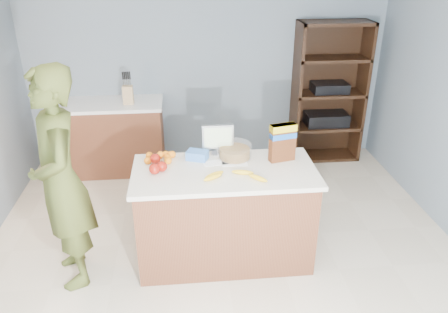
{
  "coord_description": "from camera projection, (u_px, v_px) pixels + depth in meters",
  "views": [
    {
      "loc": [
        -0.33,
        -2.96,
        2.59
      ],
      "look_at": [
        0.0,
        0.35,
        1.0
      ],
      "focal_mm": 35.0,
      "sensor_mm": 36.0,
      "label": 1
    }
  ],
  "objects": [
    {
      "name": "floor",
      "position": [
        228.0,
        277.0,
        3.81
      ],
      "size": [
        4.5,
        5.0,
        0.02
      ],
      "primitive_type": "cube",
      "color": "beige",
      "rests_on": "ground"
    },
    {
      "name": "walls",
      "position": [
        229.0,
        95.0,
        3.09
      ],
      "size": [
        4.52,
        5.02,
        2.51
      ],
      "color": "slate",
      "rests_on": "ground"
    },
    {
      "name": "counter_peninsula",
      "position": [
        225.0,
        218.0,
        3.9
      ],
      "size": [
        1.56,
        0.76,
        0.9
      ],
      "color": "brown",
      "rests_on": "ground"
    },
    {
      "name": "back_cabinet",
      "position": [
        115.0,
        137.0,
        5.48
      ],
      "size": [
        1.24,
        0.62,
        0.9
      ],
      "color": "brown",
      "rests_on": "ground"
    },
    {
      "name": "shelving_unit",
      "position": [
        327.0,
        95.0,
        5.68
      ],
      "size": [
        0.9,
        0.4,
        1.8
      ],
      "color": "black",
      "rests_on": "ground"
    },
    {
      "name": "person",
      "position": [
        61.0,
        181.0,
        3.44
      ],
      "size": [
        0.65,
        0.79,
        1.86
      ],
      "primitive_type": "imported",
      "rotation": [
        0.0,
        0.0,
        -1.21
      ],
      "color": "#47501F",
      "rests_on": "ground"
    },
    {
      "name": "knife_block",
      "position": [
        128.0,
        94.0,
        5.2
      ],
      "size": [
        0.12,
        0.1,
        0.31
      ],
      "color": "tan",
      "rests_on": "back_cabinet"
    },
    {
      "name": "envelopes",
      "position": [
        225.0,
        163.0,
        3.79
      ],
      "size": [
        0.39,
        0.17,
        0.0
      ],
      "color": "white",
      "rests_on": "counter_peninsula"
    },
    {
      "name": "bananas",
      "position": [
        232.0,
        175.0,
        3.55
      ],
      "size": [
        0.53,
        0.24,
        0.04
      ],
      "color": "yellow",
      "rests_on": "counter_peninsula"
    },
    {
      "name": "apples",
      "position": [
        157.0,
        165.0,
        3.67
      ],
      "size": [
        0.15,
        0.28,
        0.09
      ],
      "color": "maroon",
      "rests_on": "counter_peninsula"
    },
    {
      "name": "oranges",
      "position": [
        161.0,
        156.0,
        3.85
      ],
      "size": [
        0.28,
        0.19,
        0.06
      ],
      "color": "orange",
      "rests_on": "counter_peninsula"
    },
    {
      "name": "blue_carton",
      "position": [
        197.0,
        155.0,
        3.85
      ],
      "size": [
        0.21,
        0.18,
        0.08
      ],
      "primitive_type": "cube",
      "rotation": [
        0.0,
        0.0,
        -0.37
      ],
      "color": "blue",
      "rests_on": "counter_peninsula"
    },
    {
      "name": "salad_bowl",
      "position": [
        235.0,
        152.0,
        3.87
      ],
      "size": [
        0.3,
        0.3,
        0.13
      ],
      "color": "#267219",
      "rests_on": "counter_peninsula"
    },
    {
      "name": "tv",
      "position": [
        218.0,
        138.0,
        3.89
      ],
      "size": [
        0.28,
        0.12,
        0.28
      ],
      "color": "silver",
      "rests_on": "counter_peninsula"
    },
    {
      "name": "cereal_box",
      "position": [
        283.0,
        140.0,
        3.77
      ],
      "size": [
        0.24,
        0.13,
        0.34
      ],
      "color": "#592B14",
      "rests_on": "counter_peninsula"
    }
  ]
}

